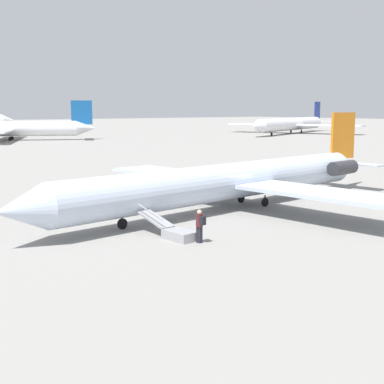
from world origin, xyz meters
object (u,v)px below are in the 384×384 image
at_px(passenger, 200,224).
at_px(airplane_far_left, 292,124).
at_px(airplane_main, 237,180).
at_px(boarding_stairs, 175,232).

bearing_deg(passenger, airplane_far_left, -56.09).
bearing_deg(airplane_main, airplane_far_left, -145.85).
bearing_deg(passenger, boarding_stairs, 11.45).
distance_m(airplane_far_left, passenger, 125.21).
bearing_deg(boarding_stairs, airplane_main, -67.54).
bearing_deg(passenger, airplane_main, -58.69).
height_order(airplane_main, boarding_stairs, airplane_main).
height_order(airplane_main, passenger, airplane_main).
height_order(airplane_far_left, passenger, airplane_far_left).
xyz_separation_m(airplane_main, passenger, (8.27, 6.23, -0.95)).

